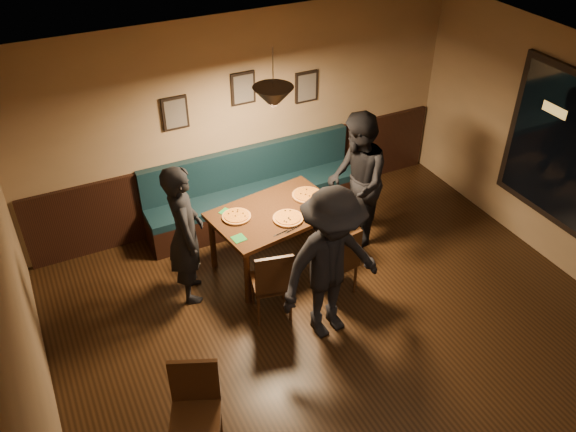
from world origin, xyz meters
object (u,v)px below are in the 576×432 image
at_px(diner_front, 331,265).
at_px(diner_left, 185,234).
at_px(dining_table, 275,238).
at_px(booth_bench, 255,189).
at_px(tabasco_bottle, 318,200).
at_px(diner_right, 357,182).
at_px(cafe_chair_far, 195,417).
at_px(soda_glass, 333,205).
at_px(chair_near_left, 271,280).
at_px(chair_near_right, 335,260).

bearing_deg(diner_front, diner_left, 127.36).
distance_m(dining_table, diner_left, 1.22).
height_order(booth_bench, diner_front, diner_front).
bearing_deg(tabasco_bottle, diner_right, 6.27).
bearing_deg(booth_bench, tabasco_bottle, -70.88).
relative_size(diner_right, cafe_chair_far, 1.87).
bearing_deg(diner_front, soda_glass, 53.14).
distance_m(dining_table, soda_glass, 0.84).
bearing_deg(booth_bench, dining_table, -99.21).
distance_m(diner_left, diner_front, 1.69).
relative_size(tabasco_bottle, cafe_chair_far, 0.12).
distance_m(diner_left, tabasco_bottle, 1.66).
bearing_deg(diner_right, diner_front, -16.70).
bearing_deg(diner_front, cafe_chair_far, -161.45).
xyz_separation_m(chair_near_left, soda_glass, (1.05, 0.48, 0.41)).
relative_size(chair_near_left, tabasco_bottle, 7.83).
distance_m(chair_near_left, tabasco_bottle, 1.23).
relative_size(chair_near_right, tabasco_bottle, 7.62).
bearing_deg(cafe_chair_far, soda_glass, -119.60).
xyz_separation_m(chair_near_right, tabasco_bottle, (0.12, 0.67, 0.40)).
height_order(dining_table, chair_near_right, chair_near_right).
xyz_separation_m(dining_table, chair_near_right, (0.41, -0.76, 0.06)).
height_order(diner_left, diner_front, diner_front).
bearing_deg(chair_near_right, tabasco_bottle, 71.64).
distance_m(chair_near_right, tabasco_bottle, 0.79).
xyz_separation_m(booth_bench, soda_glass, (0.47, -1.26, 0.38)).
bearing_deg(chair_near_left, diner_right, 38.64).
bearing_deg(booth_bench, diner_right, -46.31).
height_order(diner_right, cafe_chair_far, diner_right).
height_order(chair_near_right, diner_left, diner_left).
height_order(chair_near_right, cafe_chair_far, cafe_chair_far).
bearing_deg(chair_near_right, chair_near_left, 172.39).
relative_size(booth_bench, tabasco_bottle, 24.87).
relative_size(chair_near_left, diner_front, 0.52).
xyz_separation_m(booth_bench, dining_table, (-0.16, -0.98, -0.10)).
bearing_deg(dining_table, diner_left, 173.31).
bearing_deg(cafe_chair_far, chair_near_right, -125.07).
height_order(booth_bench, chair_near_right, booth_bench).
bearing_deg(diner_right, cafe_chair_far, -30.17).
xyz_separation_m(dining_table, tabasco_bottle, (0.53, -0.09, 0.46)).
bearing_deg(diner_left, chair_near_left, -123.45).
bearing_deg(diner_right, chair_near_left, -40.11).
relative_size(chair_near_right, diner_left, 0.53).
height_order(diner_left, tabasco_bottle, diner_left).
height_order(dining_table, diner_front, diner_front).
xyz_separation_m(chair_near_right, diner_right, (0.70, 0.73, 0.45)).
relative_size(booth_bench, diner_left, 1.73).
xyz_separation_m(chair_near_left, diner_left, (-0.71, 0.72, 0.39)).
relative_size(dining_table, diner_right, 0.81).
distance_m(diner_front, soda_glass, 1.16).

